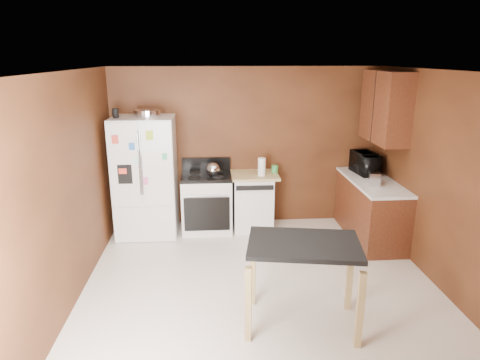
{
  "coord_description": "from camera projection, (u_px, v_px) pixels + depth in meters",
  "views": [
    {
      "loc": [
        -0.57,
        -4.4,
        2.65
      ],
      "look_at": [
        -0.2,
        0.85,
        1.12
      ],
      "focal_mm": 32.0,
      "sensor_mm": 36.0,
      "label": 1
    }
  ],
  "objects": [
    {
      "name": "floor",
      "position": [
        262.0,
        292.0,
        5.0
      ],
      "size": [
        4.5,
        4.5,
        0.0
      ],
      "primitive_type": "plane",
      "color": "silver",
      "rests_on": "ground"
    },
    {
      "name": "ceiling",
      "position": [
        265.0,
        71.0,
        4.3
      ],
      "size": [
        4.5,
        4.5,
        0.0
      ],
      "primitive_type": "plane",
      "rotation": [
        3.14,
        0.0,
        0.0
      ],
      "color": "white",
      "rests_on": "ground"
    },
    {
      "name": "wall_back",
      "position": [
        246.0,
        147.0,
        6.8
      ],
      "size": [
        4.2,
        0.0,
        4.2
      ],
      "primitive_type": "plane",
      "rotation": [
        1.57,
        0.0,
        0.0
      ],
      "color": "#5D3218",
      "rests_on": "ground"
    },
    {
      "name": "wall_front",
      "position": [
        311.0,
        306.0,
        2.49
      ],
      "size": [
        4.2,
        0.0,
        4.2
      ],
      "primitive_type": "plane",
      "rotation": [
        -1.57,
        0.0,
        0.0
      ],
      "color": "#5D3218",
      "rests_on": "ground"
    },
    {
      "name": "wall_left",
      "position": [
        66.0,
        194.0,
        4.5
      ],
      "size": [
        0.0,
        4.5,
        4.5
      ],
      "primitive_type": "plane",
      "rotation": [
        1.57,
        0.0,
        1.57
      ],
      "color": "#5D3218",
      "rests_on": "ground"
    },
    {
      "name": "wall_right",
      "position": [
        450.0,
        186.0,
        4.79
      ],
      "size": [
        0.0,
        4.5,
        4.5
      ],
      "primitive_type": "plane",
      "rotation": [
        1.57,
        0.0,
        -1.57
      ],
      "color": "#5D3218",
      "rests_on": "ground"
    },
    {
      "name": "roasting_pan",
      "position": [
        147.0,
        113.0,
        6.21
      ],
      "size": [
        0.39,
        0.39,
        0.1
      ],
      "primitive_type": "cylinder",
      "color": "silver",
      "rests_on": "refrigerator"
    },
    {
      "name": "pen_cup",
      "position": [
        115.0,
        113.0,
        6.06
      ],
      "size": [
        0.09,
        0.09,
        0.13
      ],
      "primitive_type": "cylinder",
      "color": "black",
      "rests_on": "refrigerator"
    },
    {
      "name": "kettle",
      "position": [
        213.0,
        169.0,
        6.45
      ],
      "size": [
        0.2,
        0.2,
        0.2
      ],
      "primitive_type": "sphere",
      "color": "silver",
      "rests_on": "gas_range"
    },
    {
      "name": "paper_towel",
      "position": [
        262.0,
        167.0,
        6.5
      ],
      "size": [
        0.14,
        0.14,
        0.27
      ],
      "primitive_type": "cylinder",
      "rotation": [
        0.0,
        0.0,
        -0.26
      ],
      "color": "white",
      "rests_on": "dishwasher"
    },
    {
      "name": "green_canister",
      "position": [
        275.0,
        169.0,
        6.69
      ],
      "size": [
        0.12,
        0.12,
        0.11
      ],
      "primitive_type": "cylinder",
      "rotation": [
        0.0,
        0.0,
        0.14
      ],
      "color": "green",
      "rests_on": "dishwasher"
    },
    {
      "name": "toaster",
      "position": [
        375.0,
        178.0,
        6.03
      ],
      "size": [
        0.21,
        0.28,
        0.18
      ],
      "primitive_type": "cube",
      "rotation": [
        0.0,
        0.0,
        -0.28
      ],
      "color": "silver",
      "rests_on": "right_cabinets"
    },
    {
      "name": "microwave",
      "position": [
        365.0,
        164.0,
        6.59
      ],
      "size": [
        0.42,
        0.58,
        0.3
      ],
      "primitive_type": "imported",
      "rotation": [
        0.0,
        0.0,
        1.69
      ],
      "color": "black",
      "rests_on": "right_cabinets"
    },
    {
      "name": "refrigerator",
      "position": [
        146.0,
        177.0,
        6.43
      ],
      "size": [
        0.9,
        0.8,
        1.8
      ],
      "color": "white",
      "rests_on": "ground"
    },
    {
      "name": "gas_range",
      "position": [
        207.0,
        202.0,
        6.67
      ],
      "size": [
        0.76,
        0.68,
        1.1
      ],
      "color": "white",
      "rests_on": "ground"
    },
    {
      "name": "dishwasher",
      "position": [
        253.0,
        201.0,
        6.74
      ],
      "size": [
        0.78,
        0.63,
        0.89
      ],
      "color": "white",
      "rests_on": "ground"
    },
    {
      "name": "right_cabinets",
      "position": [
        375.0,
        179.0,
        6.28
      ],
      "size": [
        0.63,
        1.58,
        2.45
      ],
      "color": "brown",
      "rests_on": "ground"
    },
    {
      "name": "island",
      "position": [
        303.0,
        256.0,
        4.2
      ],
      "size": [
        1.2,
        0.89,
        0.91
      ],
      "color": "black",
      "rests_on": "ground"
    }
  ]
}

